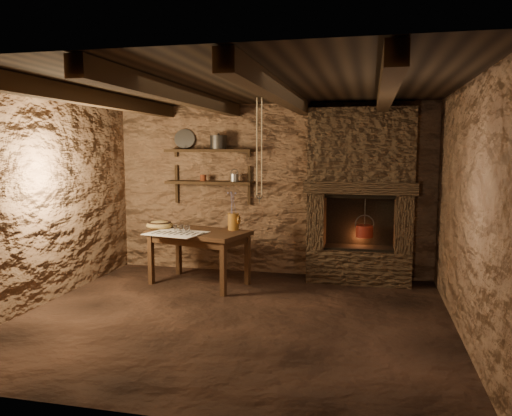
% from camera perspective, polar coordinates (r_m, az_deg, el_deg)
% --- Properties ---
extents(floor, '(4.50, 4.50, 0.00)m').
position_cam_1_polar(floor, '(5.40, -2.63, -12.44)').
color(floor, black).
rests_on(floor, ground).
extents(back_wall, '(4.50, 0.04, 2.40)m').
position_cam_1_polar(back_wall, '(7.07, 1.66, 2.11)').
color(back_wall, brown).
rests_on(back_wall, floor).
extents(front_wall, '(4.50, 0.04, 2.40)m').
position_cam_1_polar(front_wall, '(3.27, -12.17, -3.57)').
color(front_wall, brown).
rests_on(front_wall, floor).
extents(left_wall, '(0.04, 4.00, 2.40)m').
position_cam_1_polar(left_wall, '(6.13, -23.41, 0.82)').
color(left_wall, brown).
rests_on(left_wall, floor).
extents(right_wall, '(0.04, 4.00, 2.40)m').
position_cam_1_polar(right_wall, '(5.02, 22.86, -0.36)').
color(right_wall, brown).
rests_on(right_wall, floor).
extents(ceiling, '(4.50, 4.00, 0.04)m').
position_cam_1_polar(ceiling, '(5.14, -2.78, 13.73)').
color(ceiling, black).
rests_on(ceiling, back_wall).
extents(beam_far_left, '(0.14, 3.95, 0.16)m').
position_cam_1_polar(beam_far_left, '(5.71, -17.74, 11.82)').
color(beam_far_left, black).
rests_on(beam_far_left, ceiling).
extents(beam_mid_left, '(0.14, 3.95, 0.16)m').
position_cam_1_polar(beam_mid_left, '(5.28, -8.13, 12.50)').
color(beam_mid_left, black).
rests_on(beam_mid_left, ceiling).
extents(beam_mid_right, '(0.14, 3.95, 0.16)m').
position_cam_1_polar(beam_mid_right, '(5.02, 2.88, 12.87)').
color(beam_mid_right, black).
rests_on(beam_mid_right, ceiling).
extents(beam_far_right, '(0.14, 3.95, 0.16)m').
position_cam_1_polar(beam_far_right, '(4.94, 14.67, 12.75)').
color(beam_far_right, black).
rests_on(beam_far_right, ceiling).
extents(shelf_lower, '(1.25, 0.30, 0.04)m').
position_cam_1_polar(shelf_lower, '(7.12, -5.32, 2.93)').
color(shelf_lower, black).
rests_on(shelf_lower, back_wall).
extents(shelf_upper, '(1.25, 0.30, 0.04)m').
position_cam_1_polar(shelf_upper, '(7.11, -5.36, 6.55)').
color(shelf_upper, black).
rests_on(shelf_upper, back_wall).
extents(hearth, '(1.43, 0.51, 2.30)m').
position_cam_1_polar(hearth, '(6.70, 11.81, 1.94)').
color(hearth, '#332519').
rests_on(hearth, floor).
extents(work_table, '(1.40, 1.03, 0.71)m').
position_cam_1_polar(work_table, '(6.61, -6.52, -5.42)').
color(work_table, '#341F12').
rests_on(work_table, floor).
extents(linen_cloth, '(0.79, 0.69, 0.01)m').
position_cam_1_polar(linen_cloth, '(6.38, -9.10, -2.86)').
color(linen_cloth, white).
rests_on(linen_cloth, work_table).
extents(pewter_cutlery_row, '(0.61, 0.34, 0.01)m').
position_cam_1_polar(pewter_cutlery_row, '(6.36, -9.18, -2.80)').
color(pewter_cutlery_row, gray).
rests_on(pewter_cutlery_row, linen_cloth).
extents(drinking_glasses, '(0.22, 0.07, 0.09)m').
position_cam_1_polar(drinking_glasses, '(6.48, -8.49, -2.26)').
color(drinking_glasses, silver).
rests_on(drinking_glasses, linen_cloth).
extents(stoneware_jug, '(0.18, 0.18, 0.51)m').
position_cam_1_polar(stoneware_jug, '(6.55, -2.59, -0.62)').
color(stoneware_jug, '#965D1D').
rests_on(stoneware_jug, work_table).
extents(wooden_bowl, '(0.44, 0.44, 0.13)m').
position_cam_1_polar(wooden_bowl, '(6.82, -10.96, -1.95)').
color(wooden_bowl, olive).
rests_on(wooden_bowl, work_table).
extents(iron_stockpot, '(0.30, 0.30, 0.17)m').
position_cam_1_polar(iron_stockpot, '(7.07, -4.32, 7.42)').
color(iron_stockpot, '#2C2A27').
rests_on(iron_stockpot, shelf_upper).
extents(tin_pan, '(0.31, 0.19, 0.29)m').
position_cam_1_polar(tin_pan, '(7.34, -8.15, 7.81)').
color(tin_pan, '#A3A49F').
rests_on(tin_pan, shelf_upper).
extents(small_kettle, '(0.18, 0.15, 0.17)m').
position_cam_1_polar(small_kettle, '(7.01, -2.48, 3.50)').
color(small_kettle, '#A3A49F').
rests_on(small_kettle, shelf_lower).
extents(rusty_tin, '(0.11, 0.11, 0.09)m').
position_cam_1_polar(rusty_tin, '(7.15, -6.05, 3.44)').
color(rusty_tin, '#622613').
rests_on(rusty_tin, shelf_lower).
extents(red_pot, '(0.25, 0.25, 0.54)m').
position_cam_1_polar(red_pot, '(6.72, 12.29, -2.51)').
color(red_pot, maroon).
rests_on(red_pot, hearth).
extents(hanging_ropes, '(0.08, 0.08, 1.20)m').
position_cam_1_polar(hanging_ropes, '(6.11, 0.39, 7.00)').
color(hanging_ropes, beige).
rests_on(hanging_ropes, ceiling).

